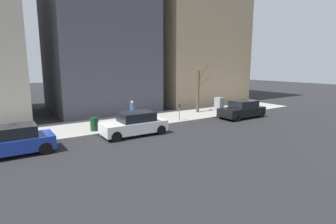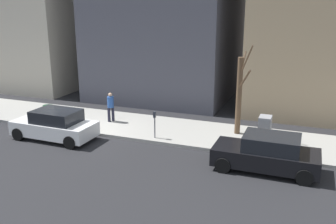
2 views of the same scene
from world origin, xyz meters
TOP-DOWN VIEW (x-y plane):
  - ground_plane at (0.00, 0.00)m, footprint 120.00×120.00m
  - sidewalk at (2.00, 0.00)m, footprint 4.00×36.00m
  - parked_car_black at (-1.11, -9.44)m, footprint 1.94×4.21m
  - parked_car_white at (-1.13, 0.91)m, footprint 1.98×4.23m
  - parked_car_blue at (-1.24, 7.94)m, footprint 1.95×4.22m
  - parking_meter at (0.45, -3.84)m, footprint 0.14×0.10m
  - utility_box at (1.30, -9.03)m, footprint 0.83×0.61m
  - bare_tree at (2.60, -7.55)m, footprint 1.81×0.79m
  - trash_bin at (0.90, 2.92)m, footprint 0.56×0.56m
  - pedestrian_near_meter at (2.06, -0.47)m, footprint 0.36×0.36m
  - office_tower_left at (11.10, -12.70)m, footprint 11.20×11.20m

SIDE VIEW (x-z plane):
  - ground_plane at x=0.00m, z-range 0.00..0.00m
  - sidewalk at x=2.00m, z-range 0.00..0.15m
  - trash_bin at x=0.90m, z-range 0.15..1.05m
  - parked_car_black at x=-1.11m, z-range -0.02..1.50m
  - parked_car_white at x=-1.13m, z-range -0.02..1.50m
  - parked_car_blue at x=-1.24m, z-range -0.02..1.50m
  - utility_box at x=1.30m, z-range 0.13..1.56m
  - parking_meter at x=0.45m, z-range 0.30..1.65m
  - pedestrian_near_meter at x=2.06m, z-range 0.26..1.92m
  - bare_tree at x=2.60m, z-range -0.04..4.55m
  - office_tower_left at x=11.10m, z-range 0.00..21.48m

